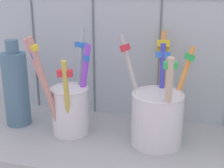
# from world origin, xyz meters

# --- Properties ---
(counter_slab) EXTENTS (0.64, 0.22, 0.02)m
(counter_slab) POSITION_xyz_m (0.00, 0.00, 0.01)
(counter_slab) COLOR #9EA3A8
(counter_slab) RESTS_ON ground
(tile_wall_back) EXTENTS (0.64, 0.02, 0.45)m
(tile_wall_back) POSITION_xyz_m (0.00, 0.12, 0.23)
(tile_wall_back) COLOR #B2C1CC
(tile_wall_back) RESTS_ON ground
(toothbrush_cup_left) EXTENTS (0.09, 0.11, 0.18)m
(toothbrush_cup_left) POSITION_xyz_m (-0.08, 0.01, 0.07)
(toothbrush_cup_left) COLOR white
(toothbrush_cup_left) RESTS_ON counter_slab
(toothbrush_cup_right) EXTENTS (0.13, 0.13, 0.18)m
(toothbrush_cup_right) POSITION_xyz_m (0.08, 0.01, 0.07)
(toothbrush_cup_right) COLOR silver
(toothbrush_cup_right) RESTS_ON counter_slab
(ceramic_vase) EXTENTS (0.05, 0.05, 0.16)m
(ceramic_vase) POSITION_xyz_m (-0.19, 0.02, 0.09)
(ceramic_vase) COLOR slate
(ceramic_vase) RESTS_ON counter_slab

